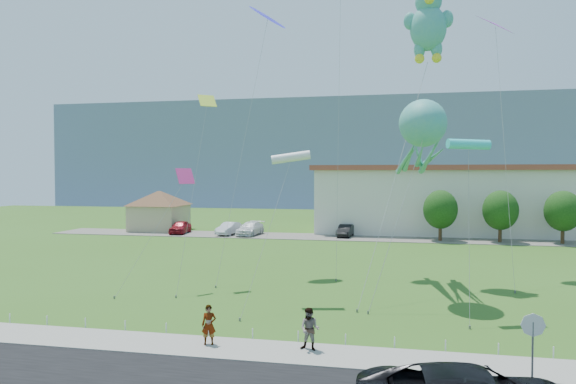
{
  "coord_description": "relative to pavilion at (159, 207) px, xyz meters",
  "views": [
    {
      "loc": [
        4.8,
        -22.45,
        7.15
      ],
      "look_at": [
        -1.31,
        8.0,
        6.06
      ],
      "focal_mm": 32.0,
      "sensor_mm": 36.0,
      "label": 1
    }
  ],
  "objects": [
    {
      "name": "pedestrian_left",
      "position": [
        21.46,
        -40.53,
        -2.11
      ],
      "size": [
        0.67,
        0.52,
        1.64
      ],
      "primitive_type": "imported",
      "rotation": [
        0.0,
        0.0,
        0.23
      ],
      "color": "gray",
      "rests_on": "sidewalk"
    },
    {
      "name": "small_kite_white",
      "position": [
        23.23,
        -32.02,
        5.01
      ],
      "size": [
        1.9,
        5.92,
        8.53
      ],
      "color": "white",
      "rests_on": "ground"
    },
    {
      "name": "small_kite_pink",
      "position": [
        15.97,
        -30.72,
        3.35
      ],
      "size": [
        3.63,
        4.13,
        7.45
      ],
      "color": "#DA307F",
      "rests_on": "ground"
    },
    {
      "name": "rope_fence",
      "position": [
        24.0,
        -39.3,
        -2.77
      ],
      "size": [
        26.05,
        0.05,
        0.5
      ],
      "color": "white",
      "rests_on": "ground"
    },
    {
      "name": "small_kite_yellow",
      "position": [
        16.9,
        -28.84,
        7.57
      ],
      "size": [
        1.29,
        5.37,
        12.4
      ],
      "color": "#B8D632",
      "rests_on": "ground"
    },
    {
      "name": "small_kite_blue",
      "position": [
        19.62,
        -22.85,
        15.41
      ],
      "size": [
        2.55,
        8.08,
        19.61
      ],
      "color": "#2B26DC",
      "rests_on": "ground"
    },
    {
      "name": "octopus_kite",
      "position": [
        30.57,
        -29.14,
        6.29
      ],
      "size": [
        4.25,
        10.42,
        11.37
      ],
      "color": "teal",
      "rests_on": "ground"
    },
    {
      "name": "hill_ridge",
      "position": [
        24.0,
        82.0,
        9.48
      ],
      "size": [
        160.0,
        50.0,
        25.0
      ],
      "primitive_type": "cube",
      "color": "slate",
      "rests_on": "ground"
    },
    {
      "name": "parking_strip",
      "position": [
        24.0,
        -3.0,
        -2.99
      ],
      "size": [
        70.0,
        6.0,
        0.06
      ],
      "primitive_type": "cube",
      "color": "#59544C",
      "rests_on": "ground"
    },
    {
      "name": "parked_car_white",
      "position": [
        12.78,
        -3.02,
        -2.21
      ],
      "size": [
        2.61,
        5.35,
        1.5
      ],
      "primitive_type": "imported",
      "rotation": [
        0.0,
        0.0,
        -0.1
      ],
      "color": "silver",
      "rests_on": "parking_strip"
    },
    {
      "name": "stop_sign",
      "position": [
        33.5,
        -42.21,
        -1.15
      ],
      "size": [
        0.8,
        0.07,
        2.5
      ],
      "color": "slate",
      "rests_on": "ground"
    },
    {
      "name": "warehouse",
      "position": [
        50.0,
        6.0,
        1.1
      ],
      "size": [
        61.0,
        15.0,
        8.2
      ],
      "color": "beige",
      "rests_on": "ground"
    },
    {
      "name": "tree_far",
      "position": [
        46.0,
        -4.0,
        0.36
      ],
      "size": [
        3.6,
        3.6,
        5.47
      ],
      "color": "#3F2B19",
      "rests_on": "ground"
    },
    {
      "name": "pedestrian_right",
      "position": [
        25.67,
        -40.39,
        -2.08
      ],
      "size": [
        0.92,
        0.78,
        1.69
      ],
      "primitive_type": "imported",
      "rotation": [
        0.0,
        0.0,
        -0.18
      ],
      "color": "gray",
      "rests_on": "sidewalk"
    },
    {
      "name": "sidewalk",
      "position": [
        24.0,
        -40.75,
        -2.97
      ],
      "size": [
        80.0,
        2.5,
        0.1
      ],
      "primitive_type": "cube",
      "color": "gray",
      "rests_on": "ground"
    },
    {
      "name": "tree_mid",
      "position": [
        40.0,
        -4.0,
        0.36
      ],
      "size": [
        3.6,
        3.6,
        5.47
      ],
      "color": "#3F2B19",
      "rests_on": "ground"
    },
    {
      "name": "teddy_bear_kite",
      "position": [
        31.22,
        -24.17,
        14.4
      ],
      "size": [
        5.78,
        10.92,
        19.89
      ],
      "color": "teal",
      "rests_on": "ground"
    },
    {
      "name": "small_kite_cyan",
      "position": [
        32.64,
        -33.21,
        5.57
      ],
      "size": [
        0.52,
        3.85,
        9.09
      ],
      "color": "#2DCECE",
      "rests_on": "ground"
    },
    {
      "name": "parked_car_silver",
      "position": [
        10.29,
        -3.19,
        -2.24
      ],
      "size": [
        2.26,
        4.57,
        1.44
      ],
      "primitive_type": "imported",
      "rotation": [
        0.0,
        0.0,
        -0.17
      ],
      "color": "silver",
      "rests_on": "parking_strip"
    },
    {
      "name": "small_kite_purple",
      "position": [
        36.25,
        -20.47,
        14.63
      ],
      "size": [
        1.8,
        8.32,
        18.79
      ],
      "color": "#AB34D0",
      "rests_on": "ground"
    },
    {
      "name": "parked_car_red",
      "position": [
        4.15,
        -3.08,
        -2.21
      ],
      "size": [
        2.19,
        4.57,
        1.51
      ],
      "primitive_type": "imported",
      "rotation": [
        0.0,
        0.0,
        0.1
      ],
      "color": "maroon",
      "rests_on": "parking_strip"
    },
    {
      "name": "ground",
      "position": [
        24.0,
        -38.0,
        -3.02
      ],
      "size": [
        160.0,
        160.0,
        0.0
      ],
      "primitive_type": "plane",
      "color": "#315919",
      "rests_on": "ground"
    },
    {
      "name": "pavilion",
      "position": [
        0.0,
        0.0,
        0.0
      ],
      "size": [
        9.2,
        9.2,
        5.0
      ],
      "color": "tan",
      "rests_on": "ground"
    },
    {
      "name": "parked_car_black",
      "position": [
        23.79,
        -2.29,
        -2.28
      ],
      "size": [
        1.84,
        4.26,
        1.36
      ],
      "primitive_type": "imported",
      "rotation": [
        0.0,
        0.0,
        -0.1
      ],
      "color": "black",
      "rests_on": "parking_strip"
    },
    {
      "name": "tree_near",
      "position": [
        34.0,
        -4.0,
        0.36
      ],
      "size": [
        3.6,
        3.6,
        5.47
      ],
      "color": "#3F2B19",
      "rests_on": "ground"
    }
  ]
}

